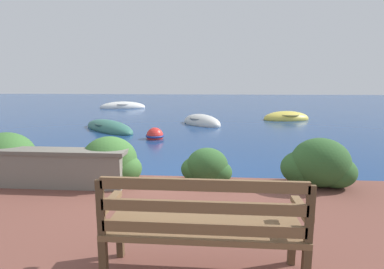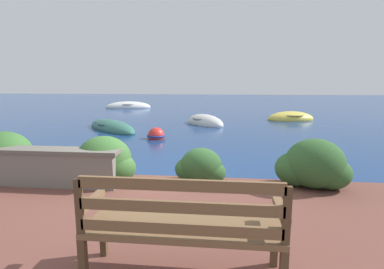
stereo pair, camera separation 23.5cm
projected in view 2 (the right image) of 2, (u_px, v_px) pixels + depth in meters
name	position (u px, v px, depth m)	size (l,w,h in m)	color
ground_plane	(161.00, 187.00, 5.35)	(80.00, 80.00, 0.00)	navy
park_bench	(182.00, 224.00, 2.45)	(1.66, 0.48, 0.93)	brown
stone_wall	(54.00, 167.00, 4.78)	(2.18, 0.39, 0.60)	slate
hedge_clump_far_left	(4.00, 157.00, 5.20)	(1.17, 0.85, 0.80)	#38662D
hedge_clump_left	(104.00, 162.00, 4.96)	(1.13, 0.81, 0.77)	#38662D
hedge_clump_centre	(200.00, 168.00, 4.92)	(0.85, 0.61, 0.58)	#2D5628
hedge_clump_right	(313.00, 166.00, 4.68)	(1.14, 0.82, 0.78)	#2D5628
rowboat_nearest	(112.00, 128.00, 11.84)	(3.12, 3.13, 0.66)	#336B5B
rowboat_mid	(205.00, 123.00, 13.25)	(2.27, 2.45, 0.78)	silver
rowboat_far	(291.00, 119.00, 14.74)	(2.53, 1.78, 0.75)	#DBC64C
rowboat_outer	(128.00, 107.00, 21.50)	(3.39, 2.00, 0.83)	silver
mooring_buoy	(156.00, 136.00, 9.91)	(0.61, 0.61, 0.56)	red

